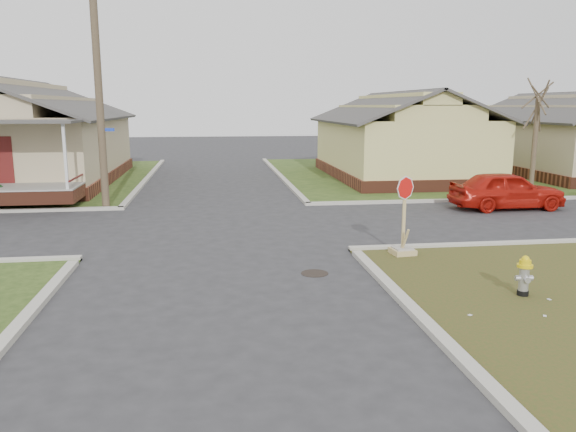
{
  "coord_description": "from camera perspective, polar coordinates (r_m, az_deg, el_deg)",
  "views": [
    {
      "loc": [
        -0.13,
        -12.99,
        3.88
      ],
      "look_at": [
        1.77,
        1.0,
        1.1
      ],
      "focal_mm": 35.0,
      "sensor_mm": 36.0,
      "label": 1
    }
  ],
  "objects": [
    {
      "name": "fire_hydrant",
      "position": [
        12.49,
        22.88,
        -5.41
      ],
      "size": [
        0.31,
        0.31,
        0.84
      ],
      "rotation": [
        0.0,
        0.0,
        -0.12
      ],
      "color": "black",
      "rests_on": "ground"
    },
    {
      "name": "stop_sign",
      "position": [
        14.97,
        11.61,
        -2.15
      ],
      "size": [
        0.59,
        0.57,
        2.08
      ],
      "rotation": [
        0.0,
        0.0,
        0.12
      ],
      "color": "tan",
      "rests_on": "ground"
    },
    {
      "name": "ground",
      "position": [
        13.56,
        -6.89,
        -5.57
      ],
      "size": [
        120.0,
        120.0,
        0.0
      ],
      "primitive_type": "plane",
      "color": "#2B2B2D",
      "rests_on": "ground"
    },
    {
      "name": "tree_mid_right",
      "position": [
        27.21,
        23.75,
        6.57
      ],
      "size": [
        0.22,
        0.22,
        4.2
      ],
      "primitive_type": "cylinder",
      "color": "#403425",
      "rests_on": "verge_far_right"
    },
    {
      "name": "side_house_yellow",
      "position": [
        31.23,
        11.33,
        7.83
      ],
      "size": [
        7.6,
        11.6,
        4.7
      ],
      "color": "brown",
      "rests_on": "ground"
    },
    {
      "name": "corner_house",
      "position": [
        31.32,
        -26.29,
        7.07
      ],
      "size": [
        10.1,
        15.5,
        5.3
      ],
      "color": "brown",
      "rests_on": "ground"
    },
    {
      "name": "manhole",
      "position": [
        13.28,
        2.73,
        -5.83
      ],
      "size": [
        0.64,
        0.64,
        0.01
      ],
      "primitive_type": "cylinder",
      "color": "black",
      "rests_on": "ground"
    },
    {
      "name": "red_sedan",
      "position": [
        22.93,
        21.34,
        2.47
      ],
      "size": [
        4.27,
        1.74,
        1.45
      ],
      "primitive_type": "imported",
      "rotation": [
        0.0,
        0.0,
        1.58
      ],
      "color": "#B3160C",
      "rests_on": "ground"
    },
    {
      "name": "utility_pole",
      "position": [
        22.28,
        -18.71,
        12.58
      ],
      "size": [
        1.8,
        0.28,
        9.0
      ],
      "color": "#403425",
      "rests_on": "ground"
    },
    {
      "name": "curbs",
      "position": [
        18.41,
        -7.15,
        -1.12
      ],
      "size": [
        80.0,
        40.0,
        0.12
      ],
      "primitive_type": null,
      "color": "#B0AC9F",
      "rests_on": "ground"
    },
    {
      "name": "side_house_tan",
      "position": [
        35.74,
        26.8,
        7.25
      ],
      "size": [
        7.6,
        11.6,
        4.7
      ],
      "color": "brown",
      "rests_on": "ground"
    }
  ]
}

